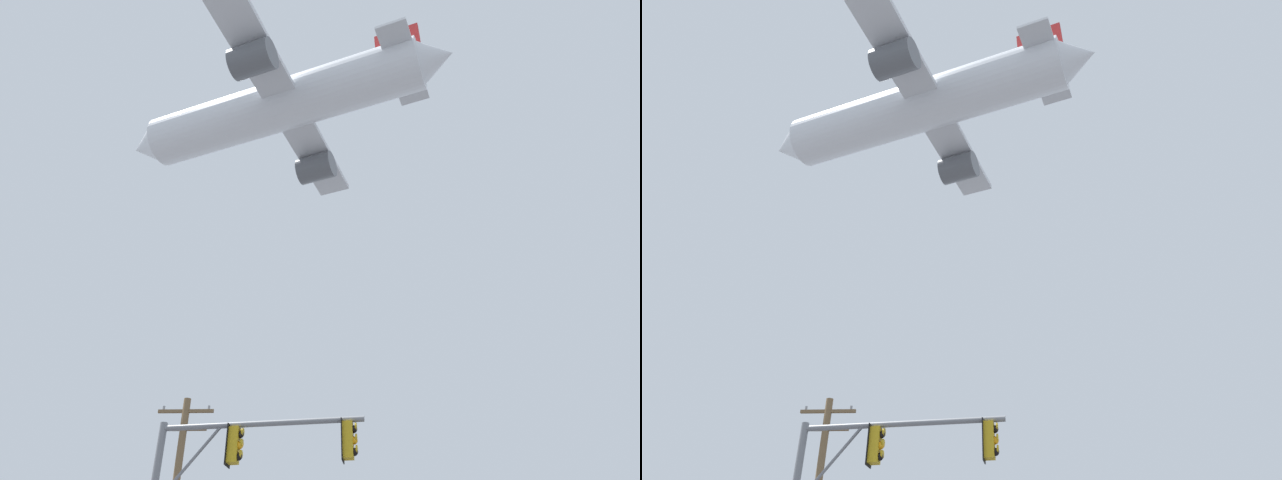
{
  "view_description": "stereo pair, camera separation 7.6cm",
  "coord_description": "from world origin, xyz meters",
  "views": [
    {
      "loc": [
        -1.15,
        -6.32,
        1.27
      ],
      "look_at": [
        -1.66,
        14.02,
        15.66
      ],
      "focal_mm": 31.83,
      "sensor_mm": 36.0,
      "label": 1
    },
    {
      "loc": [
        -1.08,
        -6.32,
        1.27
      ],
      "look_at": [
        -1.66,
        14.02,
        15.66
      ],
      "focal_mm": 31.83,
      "sensor_mm": 36.0,
      "label": 2
    }
  ],
  "objects": [
    {
      "name": "signal_pole_near",
      "position": [
        -3.87,
        8.66,
        4.55
      ],
      "size": [
        5.47,
        0.94,
        6.07
      ],
      "color": "slate",
      "rests_on": "ground"
    },
    {
      "name": "airplane",
      "position": [
        -4.71,
        21.71,
        33.06
      ],
      "size": [
        24.89,
        19.22,
        6.94
      ],
      "color": "white"
    }
  ]
}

